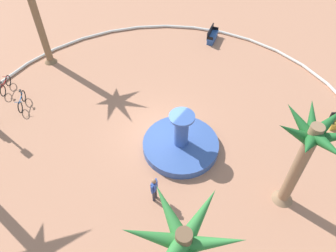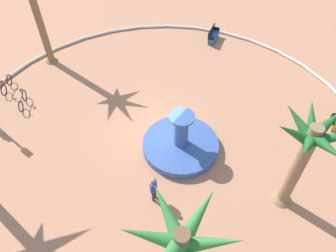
{
  "view_description": "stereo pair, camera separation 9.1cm",
  "coord_description": "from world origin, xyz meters",
  "px_view_note": "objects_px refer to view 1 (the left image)",
  "views": [
    {
      "loc": [
        9.71,
        7.03,
        13.6
      ],
      "look_at": [
        0.08,
        0.41,
        1.0
      ],
      "focal_mm": 34.5,
      "sensor_mm": 36.0,
      "label": 1
    },
    {
      "loc": [
        9.66,
        7.1,
        13.6
      ],
      "look_at": [
        0.08,
        0.41,
        1.0
      ],
      "focal_mm": 34.5,
      "sensor_mm": 36.0,
      "label": 2
    }
  ],
  "objects_px": {
    "person_pedestrian_stroll": "(154,188)",
    "palm_tree_near_fountain": "(307,148)",
    "bicycle_red_frame": "(22,101)",
    "fountain": "(181,144)",
    "bench_east": "(212,36)",
    "palm_tree_by_curb": "(182,252)",
    "bicycle_by_lamppost": "(5,85)"
  },
  "relations": [
    {
      "from": "palm_tree_near_fountain",
      "to": "palm_tree_by_curb",
      "type": "relative_size",
      "value": 1.0
    },
    {
      "from": "bench_east",
      "to": "bicycle_red_frame",
      "type": "distance_m",
      "value": 14.16
    },
    {
      "from": "palm_tree_near_fountain",
      "to": "fountain",
      "type": "bearing_deg",
      "value": -88.45
    },
    {
      "from": "bicycle_by_lamppost",
      "to": "person_pedestrian_stroll",
      "type": "xyz_separation_m",
      "value": [
        1.0,
        12.43,
        0.51
      ]
    },
    {
      "from": "bicycle_red_frame",
      "to": "person_pedestrian_stroll",
      "type": "relative_size",
      "value": 0.83
    },
    {
      "from": "bicycle_by_lamppost",
      "to": "person_pedestrian_stroll",
      "type": "relative_size",
      "value": 0.9
    },
    {
      "from": "bicycle_red_frame",
      "to": "bicycle_by_lamppost",
      "type": "distance_m",
      "value": 2.08
    },
    {
      "from": "palm_tree_near_fountain",
      "to": "bench_east",
      "type": "distance_m",
      "value": 14.23
    },
    {
      "from": "person_pedestrian_stroll",
      "to": "palm_tree_near_fountain",
      "type": "bearing_deg",
      "value": 124.62
    },
    {
      "from": "palm_tree_near_fountain",
      "to": "palm_tree_by_curb",
      "type": "height_order",
      "value": "palm_tree_near_fountain"
    },
    {
      "from": "palm_tree_near_fountain",
      "to": "person_pedestrian_stroll",
      "type": "bearing_deg",
      "value": -55.38
    },
    {
      "from": "fountain",
      "to": "bicycle_red_frame",
      "type": "height_order",
      "value": "fountain"
    },
    {
      "from": "palm_tree_near_fountain",
      "to": "bicycle_red_frame",
      "type": "relative_size",
      "value": 3.99
    },
    {
      "from": "bicycle_red_frame",
      "to": "bicycle_by_lamppost",
      "type": "relative_size",
      "value": 0.93
    },
    {
      "from": "palm_tree_by_curb",
      "to": "person_pedestrian_stroll",
      "type": "xyz_separation_m",
      "value": [
        -2.74,
        -3.16,
        -2.92
      ]
    },
    {
      "from": "palm_tree_near_fountain",
      "to": "bench_east",
      "type": "relative_size",
      "value": 3.19
    },
    {
      "from": "bicycle_by_lamppost",
      "to": "person_pedestrian_stroll",
      "type": "height_order",
      "value": "person_pedestrian_stroll"
    },
    {
      "from": "bench_east",
      "to": "person_pedestrian_stroll",
      "type": "height_order",
      "value": "person_pedestrian_stroll"
    },
    {
      "from": "fountain",
      "to": "palm_tree_by_curb",
      "type": "height_order",
      "value": "palm_tree_by_curb"
    },
    {
      "from": "bench_east",
      "to": "bicycle_by_lamppost",
      "type": "height_order",
      "value": "bench_east"
    },
    {
      "from": "fountain",
      "to": "palm_tree_near_fountain",
      "type": "distance_m",
      "value": 6.63
    },
    {
      "from": "palm_tree_by_curb",
      "to": "bicycle_by_lamppost",
      "type": "bearing_deg",
      "value": -103.48
    },
    {
      "from": "fountain",
      "to": "palm_tree_near_fountain",
      "type": "bearing_deg",
      "value": 91.55
    },
    {
      "from": "bicycle_by_lamppost",
      "to": "bench_east",
      "type": "bearing_deg",
      "value": 147.53
    },
    {
      "from": "bench_east",
      "to": "bicycle_red_frame",
      "type": "xyz_separation_m",
      "value": [
        12.87,
        -5.91,
        0.04
      ]
    },
    {
      "from": "palm_tree_by_curb",
      "to": "person_pedestrian_stroll",
      "type": "height_order",
      "value": "palm_tree_by_curb"
    },
    {
      "from": "fountain",
      "to": "person_pedestrian_stroll",
      "type": "relative_size",
      "value": 2.53
    },
    {
      "from": "fountain",
      "to": "bicycle_red_frame",
      "type": "distance_m",
      "value": 10.06
    },
    {
      "from": "bicycle_by_lamppost",
      "to": "person_pedestrian_stroll",
      "type": "bearing_deg",
      "value": 85.41
    },
    {
      "from": "fountain",
      "to": "bicycle_red_frame",
      "type": "relative_size",
      "value": 3.03
    },
    {
      "from": "bicycle_red_frame",
      "to": "fountain",
      "type": "bearing_deg",
      "value": 105.31
    },
    {
      "from": "fountain",
      "to": "bicycle_red_frame",
      "type": "bearing_deg",
      "value": -74.69
    }
  ]
}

